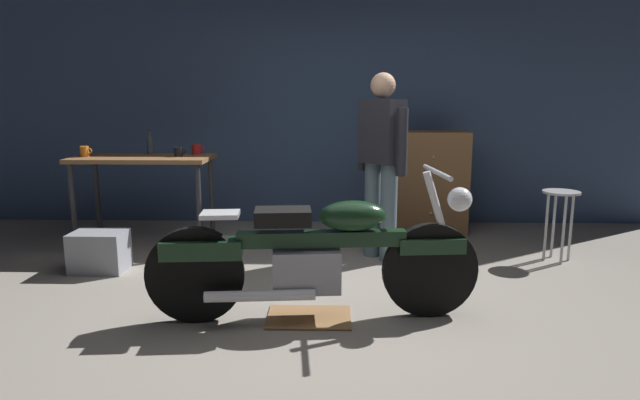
{
  "coord_description": "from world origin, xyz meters",
  "views": [
    {
      "loc": [
        0.11,
        -3.51,
        1.45
      ],
      "look_at": [
        -0.01,
        0.7,
        0.65
      ],
      "focal_mm": 30.14,
      "sensor_mm": 36.0,
      "label": 1
    }
  ],
  "objects": [
    {
      "name": "bottle",
      "position": [
        -1.74,
        1.84,
        1.0
      ],
      "size": [
        0.06,
        0.06,
        0.24
      ],
      "color": "#3F4C59",
      "rests_on": "workbench"
    },
    {
      "name": "mug_black_matte",
      "position": [
        -1.38,
        1.58,
        0.95
      ],
      "size": [
        0.11,
        0.08,
        0.09
      ],
      "color": "black",
      "rests_on": "workbench"
    },
    {
      "name": "ground_plane",
      "position": [
        0.0,
        0.0,
        0.0
      ],
      "size": [
        12.0,
        12.0,
        0.0
      ],
      "primitive_type": "plane",
      "color": "gray"
    },
    {
      "name": "person_standing",
      "position": [
        0.53,
        1.28,
        0.93
      ],
      "size": [
        0.42,
        0.45,
        1.67
      ],
      "rotation": [
        0.0,
        0.0,
        2.29
      ],
      "color": "slate",
      "rests_on": "ground_plane"
    },
    {
      "name": "wooden_dresser",
      "position": [
        1.13,
        2.3,
        0.55
      ],
      "size": [
        0.8,
        0.47,
        1.1
      ],
      "color": "brown",
      "rests_on": "ground_plane"
    },
    {
      "name": "back_wall",
      "position": [
        0.0,
        2.8,
        1.55
      ],
      "size": [
        8.0,
        0.12,
        3.1
      ],
      "primitive_type": "cube",
      "color": "#384C70",
      "rests_on": "ground_plane"
    },
    {
      "name": "storage_bin",
      "position": [
        -1.89,
        0.83,
        0.17
      ],
      "size": [
        0.44,
        0.32,
        0.34
      ],
      "primitive_type": "cube",
      "color": "gray",
      "rests_on": "ground_plane"
    },
    {
      "name": "workbench",
      "position": [
        -1.74,
        1.58,
        0.79
      ],
      "size": [
        1.3,
        0.64,
        0.9
      ],
      "color": "brown",
      "rests_on": "ground_plane"
    },
    {
      "name": "shop_stool",
      "position": [
        2.12,
        1.23,
        0.5
      ],
      "size": [
        0.32,
        0.32,
        0.64
      ],
      "color": "#B2B2B7",
      "rests_on": "ground_plane"
    },
    {
      "name": "mug_red_diner",
      "position": [
        -1.27,
        1.8,
        0.95
      ],
      "size": [
        0.12,
        0.09,
        0.1
      ],
      "color": "red",
      "rests_on": "workbench"
    },
    {
      "name": "mug_orange_travel",
      "position": [
        -2.28,
        1.54,
        0.95
      ],
      "size": [
        0.11,
        0.08,
        0.1
      ],
      "color": "orange",
      "rests_on": "workbench"
    },
    {
      "name": "drip_tray",
      "position": [
        -0.06,
        -0.13,
        0.01
      ],
      "size": [
        0.56,
        0.4,
        0.01
      ],
      "primitive_type": "cube",
      "color": "olive",
      "rests_on": "ground_plane"
    },
    {
      "name": "motorcycle",
      "position": [
        -0.01,
        -0.13,
        0.45
      ],
      "size": [
        2.19,
        0.61,
        1.0
      ],
      "rotation": [
        0.0,
        0.0,
        0.09
      ],
      "color": "black",
      "rests_on": "ground_plane"
    }
  ]
}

